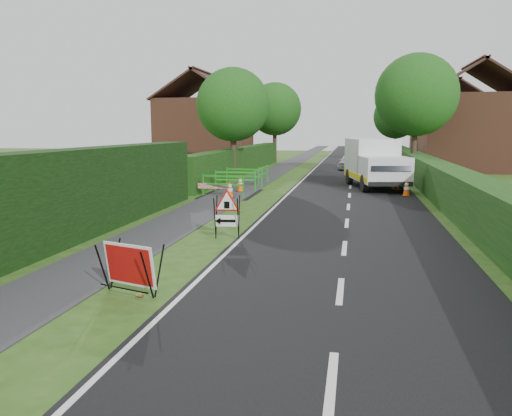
{
  "coord_description": "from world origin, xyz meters",
  "views": [
    {
      "loc": [
        2.7,
        -11.7,
        3.05
      ],
      "look_at": [
        -0.14,
        2.63,
        0.73
      ],
      "focal_mm": 35.0,
      "sensor_mm": 36.0,
      "label": 1
    }
  ],
  "objects": [
    {
      "name": "footpath",
      "position": [
        -3.0,
        35.0,
        0.01
      ],
      "size": [
        2.0,
        90.0,
        0.02
      ],
      "primitive_type": "cube",
      "color": "#2D2D30",
      "rests_on": "ground"
    },
    {
      "name": "hedge_west_far",
      "position": [
        -5.0,
        22.0,
        0.0
      ],
      "size": [
        1.0,
        24.0,
        1.8
      ],
      "primitive_type": "cube",
      "color": "#14380F",
      "rests_on": "ground"
    },
    {
      "name": "ped_barrier_1",
      "position": [
        -3.11,
        12.31,
        0.63
      ],
      "size": [
        2.08,
        0.47,
        1.0
      ],
      "rotation": [
        0.0,
        0.0,
        0.06
      ],
      "color": "#1E9A1C",
      "rests_on": "ground"
    },
    {
      "name": "litter_can",
      "position": [
        -1.1,
        -3.54,
        0.0
      ],
      "size": [
        0.12,
        0.07,
        0.07
      ],
      "primitive_type": "cylinder",
      "rotation": [
        0.0,
        1.57,
        0.0
      ],
      "color": "#BF7F4C",
      "rests_on": "ground"
    },
    {
      "name": "ped_barrier_0",
      "position": [
        -3.18,
        10.19,
        0.63
      ],
      "size": [
        2.09,
        0.68,
        1.0
      ],
      "rotation": [
        0.0,
        0.0,
        -0.16
      ],
      "color": "#1E9A1C",
      "rests_on": "ground"
    },
    {
      "name": "ped_barrier_3",
      "position": [
        -2.33,
        15.69,
        0.63
      ],
      "size": [
        0.49,
        2.08,
        1.0
      ],
      "rotation": [
        0.0,
        0.0,
        1.5
      ],
      "color": "#1E9A1C",
      "rests_on": "ground"
    },
    {
      "name": "house_west",
      "position": [
        -10.0,
        30.0,
        2.9
      ],
      "size": [
        7.5,
        7.4,
        7.88
      ],
      "color": "brown",
      "rests_on": "ground"
    },
    {
      "name": "tree_nw",
      "position": [
        -4.6,
        18.0,
        4.48
      ],
      "size": [
        4.4,
        4.4,
        6.7
      ],
      "color": "#2D2116",
      "rests_on": "ground"
    },
    {
      "name": "redwhite_plank",
      "position": [
        -3.66,
        10.34,
        0.0
      ],
      "size": [
        1.5,
        0.15,
        0.25
      ],
      "primitive_type": "cube",
      "rotation": [
        0.0,
        0.0,
        0.07
      ],
      "color": "red",
      "rests_on": "ground"
    },
    {
      "name": "traffic_cone_1",
      "position": [
        4.78,
        14.28,
        0.39
      ],
      "size": [
        0.38,
        0.38,
        0.79
      ],
      "color": "black",
      "rests_on": "ground"
    },
    {
      "name": "triangle_sign",
      "position": [
        -0.77,
        1.45,
        0.82
      ],
      "size": [
        0.91,
        0.91,
        1.19
      ],
      "rotation": [
        0.0,
        0.0,
        0.13
      ],
      "color": "black",
      "rests_on": "ground"
    },
    {
      "name": "traffic_cone_2",
      "position": [
        5.44,
        16.27,
        0.39
      ],
      "size": [
        0.38,
        0.38,
        0.79
      ],
      "color": "black",
      "rests_on": "ground"
    },
    {
      "name": "house_east_b",
      "position": [
        12.0,
        42.0,
        2.9
      ],
      "size": [
        7.5,
        7.4,
        7.88
      ],
      "color": "brown",
      "rests_on": "ground"
    },
    {
      "name": "works_van",
      "position": [
        3.71,
        15.01,
        1.34
      ],
      "size": [
        3.3,
        5.88,
        2.53
      ],
      "rotation": [
        0.0,
        0.0,
        0.22
      ],
      "color": "silver",
      "rests_on": "ground"
    },
    {
      "name": "ped_barrier_2",
      "position": [
        -3.09,
        14.23,
        0.63
      ],
      "size": [
        2.09,
        0.63,
        1.0
      ],
      "rotation": [
        0.0,
        0.0,
        -0.14
      ],
      "color": "#1E9A1C",
      "rests_on": "ground"
    },
    {
      "name": "road_surface",
      "position": [
        2.5,
        35.0,
        0.0
      ],
      "size": [
        6.0,
        90.0,
        0.02
      ],
      "primitive_type": "cube",
      "color": "black",
      "rests_on": "ground"
    },
    {
      "name": "hedge_east",
      "position": [
        6.5,
        16.0,
        0.0
      ],
      "size": [
        1.2,
        50.0,
        1.5
      ],
      "primitive_type": "cube",
      "color": "#14380F",
      "rests_on": "ground"
    },
    {
      "name": "traffic_cone_4",
      "position": [
        -2.77,
        11.91,
        0.39
      ],
      "size": [
        0.38,
        0.38,
        0.79
      ],
      "color": "black",
      "rests_on": "ground"
    },
    {
      "name": "traffic_cone_3",
      "position": [
        -2.72,
        9.65,
        0.39
      ],
      "size": [
        0.38,
        0.38,
        0.79
      ],
      "color": "black",
      "rests_on": "ground"
    },
    {
      "name": "hatchback_car",
      "position": [
        2.3,
        26.83,
        0.59
      ],
      "size": [
        1.9,
        3.63,
        1.18
      ],
      "primitive_type": "imported",
      "rotation": [
        0.0,
        0.0,
        -0.15
      ],
      "color": "silver",
      "rests_on": "ground"
    },
    {
      "name": "tree_fe",
      "position": [
        6.4,
        38.0,
        4.22
      ],
      "size": [
        4.2,
        4.2,
        6.33
      ],
      "color": "#2D2116",
      "rests_on": "ground"
    },
    {
      "name": "traffic_cone_0",
      "position": [
        5.04,
        11.76,
        0.39
      ],
      "size": [
        0.38,
        0.38,
        0.79
      ],
      "color": "black",
      "rests_on": "ground"
    },
    {
      "name": "red_rect_sign",
      "position": [
        -1.33,
        -3.42,
        0.55
      ],
      "size": [
        1.26,
        0.97,
        0.95
      ],
      "rotation": [
        0.0,
        0.0,
        -0.3
      ],
      "color": "black",
      "rests_on": "ground"
    },
    {
      "name": "house_east_a",
      "position": [
        11.0,
        28.0,
        2.9
      ],
      "size": [
        7.5,
        7.4,
        7.88
      ],
      "color": "brown",
      "rests_on": "ground"
    },
    {
      "name": "tree_ne",
      "position": [
        6.4,
        22.0,
        5.17
      ],
      "size": [
        5.2,
        5.2,
        7.79
      ],
      "color": "#2D2116",
      "rests_on": "ground"
    },
    {
      "name": "ground",
      "position": [
        0.0,
        0.0,
        0.0
      ],
      "size": [
        120.0,
        120.0,
        0.0
      ],
      "primitive_type": "plane",
      "color": "#284C15",
      "rests_on": "ground"
    },
    {
      "name": "tree_fw",
      "position": [
        -4.6,
        34.0,
        4.83
      ],
      "size": [
        4.8,
        4.8,
        7.24
      ],
      "color": "#2D2116",
      "rests_on": "ground"
    },
    {
      "name": "hedge_west_near",
      "position": [
        -5.0,
        0.0,
        0.0
      ],
      "size": [
        1.1,
        18.0,
        2.5
      ],
      "primitive_type": "cube",
      "color": "black",
      "rests_on": "ground"
    }
  ]
}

